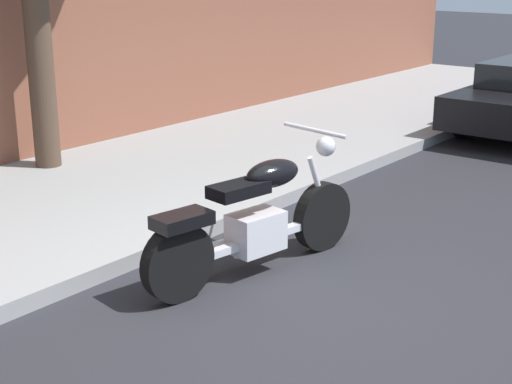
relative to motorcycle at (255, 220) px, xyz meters
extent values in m
plane|color=#28282D|center=(-0.23, -0.59, -0.45)|extent=(60.00, 60.00, 0.00)
cube|color=#979797|center=(-0.23, 2.45, -0.38)|extent=(23.51, 3.27, 0.14)
cylinder|color=black|center=(0.77, -0.13, -0.15)|extent=(0.61, 0.21, 0.60)
cylinder|color=black|center=(-0.77, 0.12, -0.15)|extent=(0.61, 0.21, 0.60)
cube|color=silver|center=(0.00, -0.01, -0.10)|extent=(0.48, 0.35, 0.32)
cube|color=silver|center=(0.00, -0.01, -0.17)|extent=(1.40, 0.30, 0.06)
ellipsoid|color=black|center=(0.18, -0.03, 0.35)|extent=(0.55, 0.34, 0.22)
cube|color=black|center=(-0.18, 0.02, 0.29)|extent=(0.51, 0.31, 0.10)
cube|color=black|center=(-0.72, 0.11, 0.17)|extent=(0.47, 0.31, 0.10)
cylinder|color=silver|center=(0.71, -0.12, 0.13)|extent=(0.28, 0.09, 0.58)
cylinder|color=silver|center=(0.65, -0.11, 0.63)|extent=(0.15, 0.70, 0.04)
sphere|color=silver|center=(0.79, -0.13, 0.47)|extent=(0.17, 0.17, 0.17)
cylinder|color=silver|center=(-0.22, 0.19, -0.20)|extent=(0.80, 0.21, 0.09)
cylinder|color=black|center=(5.62, 0.65, -0.13)|extent=(0.64, 0.22, 0.64)
cylinder|color=#4F3B2D|center=(0.70, 3.63, 1.29)|extent=(0.29, 0.29, 3.47)
camera|label=1|loc=(-4.49, -3.58, 2.01)|focal=53.59mm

